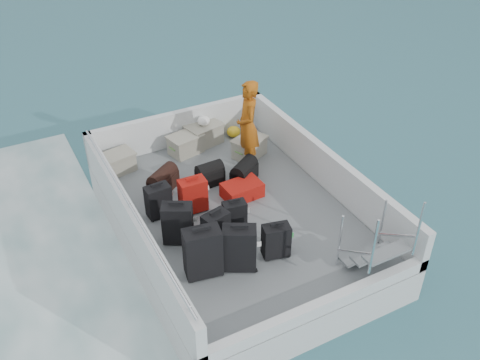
% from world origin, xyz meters
% --- Properties ---
extents(ground, '(160.00, 160.00, 0.00)m').
position_xyz_m(ground, '(0.00, 0.00, 0.00)').
color(ground, '#184A56').
rests_on(ground, ground).
extents(ferry_hull, '(3.60, 5.00, 0.60)m').
position_xyz_m(ferry_hull, '(0.00, 0.00, 0.30)').
color(ferry_hull, silver).
rests_on(ferry_hull, ground).
extents(deck, '(3.30, 4.70, 0.02)m').
position_xyz_m(deck, '(0.00, 0.00, 0.61)').
color(deck, slate).
rests_on(deck, ferry_hull).
extents(deck_fittings, '(3.60, 5.00, 0.90)m').
position_xyz_m(deck_fittings, '(0.35, -0.32, 0.99)').
color(deck_fittings, silver).
rests_on(deck_fittings, deck).
extents(suitcase_0, '(0.56, 0.38, 0.79)m').
position_xyz_m(suitcase_0, '(-1.07, -1.08, 1.02)').
color(suitcase_0, black).
rests_on(suitcase_0, deck).
extents(suitcase_1, '(0.52, 0.44, 0.68)m').
position_xyz_m(suitcase_1, '(-1.11, -0.26, 0.96)').
color(suitcase_1, black).
rests_on(suitcase_1, deck).
extents(suitcase_2, '(0.41, 0.26, 0.57)m').
position_xyz_m(suitcase_2, '(-1.15, 0.47, 0.91)').
color(suitcase_2, black).
rests_on(suitcase_2, deck).
extents(suitcase_3, '(0.55, 0.47, 0.72)m').
position_xyz_m(suitcase_3, '(-0.56, -1.20, 0.98)').
color(suitcase_3, black).
rests_on(suitcase_3, deck).
extents(suitcase_4, '(0.44, 0.32, 0.59)m').
position_xyz_m(suitcase_4, '(-0.64, -0.60, 0.91)').
color(suitcase_4, black).
rests_on(suitcase_4, deck).
extents(suitcase_5, '(0.44, 0.27, 0.60)m').
position_xyz_m(suitcase_5, '(-0.61, 0.33, 0.92)').
color(suitcase_5, '#970D0B').
rests_on(suitcase_5, deck).
extents(suitcase_6, '(0.44, 0.32, 0.55)m').
position_xyz_m(suitcase_6, '(0.03, -1.22, 0.90)').
color(suitcase_6, black).
rests_on(suitcase_6, deck).
extents(suitcase_7, '(0.39, 0.26, 0.51)m').
position_xyz_m(suitcase_7, '(-0.22, -0.39, 0.87)').
color(suitcase_7, black).
rests_on(suitcase_7, deck).
extents(suitcase_8, '(0.68, 0.46, 0.26)m').
position_xyz_m(suitcase_8, '(0.28, 0.31, 0.75)').
color(suitcase_8, '#970D0B').
rests_on(suitcase_8, deck).
extents(duffel_0, '(0.64, 0.57, 0.32)m').
position_xyz_m(duffel_0, '(-0.83, 1.12, 0.78)').
color(duffel_0, black).
rests_on(duffel_0, deck).
extents(duffel_1, '(0.47, 0.32, 0.32)m').
position_xyz_m(duffel_1, '(-0.04, 0.91, 0.78)').
color(duffel_1, black).
rests_on(duffel_1, deck).
extents(duffel_2, '(0.61, 0.54, 0.32)m').
position_xyz_m(duffel_2, '(0.53, 0.69, 0.78)').
color(duffel_2, black).
rests_on(duffel_2, deck).
extents(crate_0, '(0.63, 0.49, 0.34)m').
position_xyz_m(crate_0, '(-1.35, 2.04, 0.79)').
color(crate_0, '#999885').
rests_on(crate_0, deck).
extents(crate_1, '(0.67, 0.53, 0.36)m').
position_xyz_m(crate_1, '(-0.02, 2.04, 0.80)').
color(crate_1, '#999885').
rests_on(crate_1, deck).
extents(crate_2, '(0.73, 0.58, 0.39)m').
position_xyz_m(crate_2, '(0.44, 2.20, 0.81)').
color(crate_2, '#999885').
rests_on(crate_2, deck).
extents(crate_3, '(0.70, 0.60, 0.35)m').
position_xyz_m(crate_3, '(1.01, 1.38, 0.80)').
color(crate_3, '#999885').
rests_on(crate_3, deck).
extents(yellow_bag, '(0.28, 0.26, 0.22)m').
position_xyz_m(yellow_bag, '(1.08, 2.17, 0.73)').
color(yellow_bag, gold).
rests_on(yellow_bag, deck).
extents(white_bag, '(0.24, 0.24, 0.18)m').
position_xyz_m(white_bag, '(0.44, 2.20, 1.10)').
color(white_bag, white).
rests_on(white_bag, crate_2).
extents(passenger, '(0.57, 0.71, 1.68)m').
position_xyz_m(passenger, '(0.81, 1.10, 1.46)').
color(passenger, orange).
rests_on(passenger, deck).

